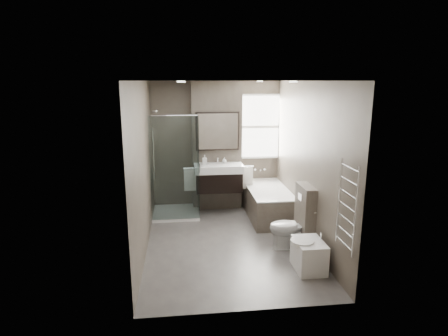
{
  "coord_description": "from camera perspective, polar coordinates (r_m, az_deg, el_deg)",
  "views": [
    {
      "loc": [
        -0.72,
        -5.68,
        2.6
      ],
      "look_at": [
        -0.04,
        0.15,
        1.23
      ],
      "focal_mm": 30.0,
      "sensor_mm": 36.0,
      "label": 1
    }
  ],
  "objects": [
    {
      "name": "soap_bottle_b",
      "position": [
        7.42,
        0.05,
        1.17
      ],
      "size": [
        0.09,
        0.09,
        0.12
      ],
      "primitive_type": "imported",
      "color": "white",
      "rests_on": "vanity"
    },
    {
      "name": "toilet",
      "position": [
        6.07,
        10.17,
        -8.88
      ],
      "size": [
        0.7,
        0.43,
        0.69
      ],
      "primitive_type": "imported",
      "rotation": [
        0.0,
        0.0,
        -1.64
      ],
      "color": "white",
      "rests_on": "ground"
    },
    {
      "name": "window",
      "position": [
        7.79,
        5.44,
        6.28
      ],
      "size": [
        0.98,
        0.06,
        1.33
      ],
      "color": "white",
      "rests_on": "room"
    },
    {
      "name": "mirror_cabinet",
      "position": [
        7.39,
        -1.01,
        5.62
      ],
      "size": [
        0.86,
        0.08,
        0.76
      ],
      "color": "black",
      "rests_on": "vanity_pier"
    },
    {
      "name": "towel_right",
      "position": [
        7.45,
        3.47,
        -1.49
      ],
      "size": [
        0.24,
        0.06,
        0.44
      ],
      "primitive_type": "cube",
      "color": "silver",
      "rests_on": "vanity_pier"
    },
    {
      "name": "towel_radiator",
      "position": [
        4.77,
        18.24,
        -5.59
      ],
      "size": [
        0.03,
        0.49,
        1.1
      ],
      "color": "silver",
      "rests_on": "room"
    },
    {
      "name": "shower_enclosure",
      "position": [
        7.34,
        -6.62,
        -3.62
      ],
      "size": [
        0.9,
        0.9,
        2.0
      ],
      "color": "white",
      "rests_on": "ground"
    },
    {
      "name": "room",
      "position": [
        5.88,
        0.57,
        0.38
      ],
      "size": [
        2.7,
        3.9,
        2.7
      ],
      "color": "#524E4B",
      "rests_on": "ground"
    },
    {
      "name": "vanity",
      "position": [
        7.38,
        -0.84,
        -1.42
      ],
      "size": [
        0.95,
        0.47,
        0.66
      ],
      "color": "black",
      "rests_on": "vanity_pier"
    },
    {
      "name": "soap_bottle_a",
      "position": [
        7.32,
        -2.96,
        1.27
      ],
      "size": [
        0.08,
        0.09,
        0.19
      ],
      "primitive_type": "imported",
      "color": "white",
      "rests_on": "vanity"
    },
    {
      "name": "bathtub",
      "position": [
        7.35,
        6.66,
        -5.05
      ],
      "size": [
        0.75,
        1.6,
        0.57
      ],
      "color": "#524A40",
      "rests_on": "ground"
    },
    {
      "name": "towel_left",
      "position": [
        7.34,
        -5.18,
        -1.74
      ],
      "size": [
        0.24,
        0.06,
        0.44
      ],
      "primitive_type": "cube",
      "color": "silver",
      "rests_on": "vanity_pier"
    },
    {
      "name": "vanity_pier",
      "position": [
        7.61,
        -1.12,
        3.32
      ],
      "size": [
        1.0,
        0.25,
        2.6
      ],
      "primitive_type": "cube",
      "color": "#524A40",
      "rests_on": "ground"
    },
    {
      "name": "cistern_box",
      "position": [
        6.14,
        12.22,
        -7.15
      ],
      "size": [
        0.19,
        0.55,
        1.0
      ],
      "color": "#524A40",
      "rests_on": "ground"
    },
    {
      "name": "bidet",
      "position": [
        5.5,
        12.75,
        -12.74
      ],
      "size": [
        0.46,
        0.53,
        0.55
      ],
      "color": "white",
      "rests_on": "ground"
    }
  ]
}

